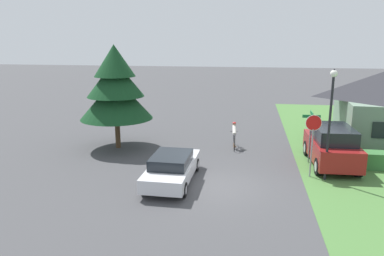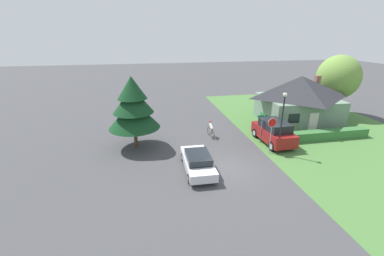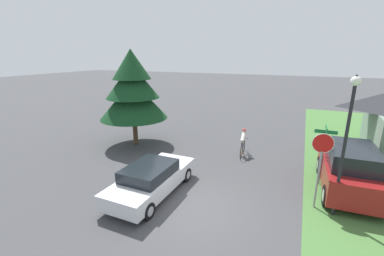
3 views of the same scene
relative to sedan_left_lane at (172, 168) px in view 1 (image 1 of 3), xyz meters
name	(u,v)px [view 1 (image 1 of 3)]	position (x,y,z in m)	size (l,w,h in m)	color
ground_plane	(215,186)	(1.99, -0.20, -0.68)	(140.00, 140.00, 0.00)	#424244
sedan_left_lane	(172,168)	(0.00, 0.00, 0.00)	(1.96, 4.67, 1.34)	silver
cyclist	(234,136)	(2.53, 5.84, 0.06)	(0.44, 1.85, 1.55)	black
parked_suv_right	(332,146)	(7.57, 3.49, 0.34)	(2.23, 4.63, 2.05)	maroon
stop_sign	(313,133)	(6.28, 1.63, 1.43)	(0.74, 0.09, 2.98)	gray
street_lamp	(331,109)	(6.91, 1.36, 2.65)	(0.32, 0.32, 5.10)	black
street_name_sign	(311,128)	(6.51, 3.78, 1.20)	(0.90, 0.90, 2.71)	gray
conifer_tall_near	(116,87)	(-4.32, 4.91, 2.92)	(4.21, 4.21, 6.04)	#4C3823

